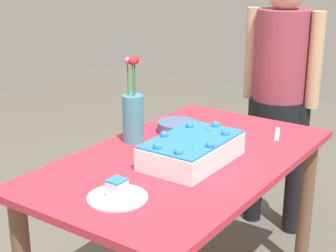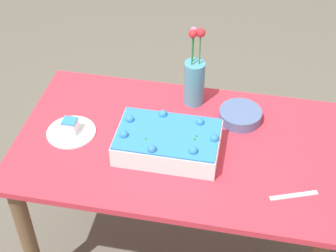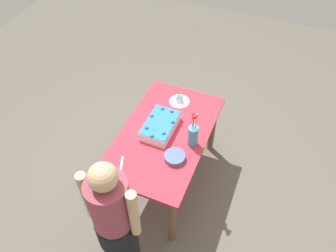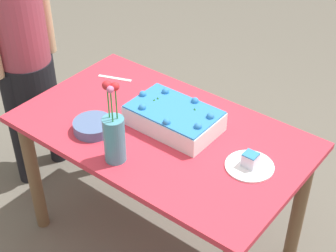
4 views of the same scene
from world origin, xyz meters
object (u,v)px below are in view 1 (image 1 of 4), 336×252
object	(u,v)px
serving_plate_with_slice	(117,194)
fruit_bowl	(177,127)
flower_vase	(133,115)
sheet_cake	(192,150)
cake_knife	(277,134)
person_standing	(280,90)

from	to	relation	value
serving_plate_with_slice	fruit_bowl	distance (m)	0.75
flower_vase	fruit_bowl	xyz separation A→B (m)	(0.22, -0.09, -0.10)
serving_plate_with_slice	sheet_cake	bearing A→B (deg)	-4.03
serving_plate_with_slice	flower_vase	distance (m)	0.59
serving_plate_with_slice	cake_knife	bearing A→B (deg)	-10.65
cake_knife	fruit_bowl	distance (m)	0.48
flower_vase	fruit_bowl	world-z (taller)	flower_vase
flower_vase	person_standing	world-z (taller)	person_standing
serving_plate_with_slice	cake_knife	distance (m)	0.97
fruit_bowl	serving_plate_with_slice	bearing A→B (deg)	-162.26
serving_plate_with_slice	fruit_bowl	world-z (taller)	serving_plate_with_slice
serving_plate_with_slice	fruit_bowl	xyz separation A→B (m)	(0.71, 0.23, 0.01)
person_standing	cake_knife	bearing A→B (deg)	22.31
sheet_cake	flower_vase	world-z (taller)	flower_vase
fruit_bowl	person_standing	distance (m)	0.77
cake_knife	flower_vase	xyz separation A→B (m)	(-0.47, 0.50, 0.13)
serving_plate_with_slice	cake_knife	xyz separation A→B (m)	(0.96, -0.18, -0.02)
serving_plate_with_slice	flower_vase	size ratio (longest dim) A/B	0.54
cake_knife	flower_vase	bearing A→B (deg)	112.45
cake_knife	person_standing	size ratio (longest dim) A/B	0.13
sheet_cake	cake_knife	world-z (taller)	sheet_cake
sheet_cake	serving_plate_with_slice	size ratio (longest dim) A/B	1.99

